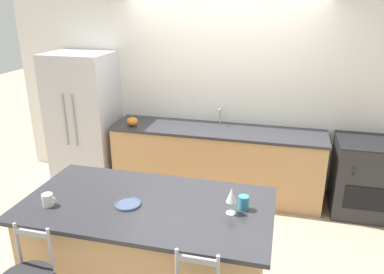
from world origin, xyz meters
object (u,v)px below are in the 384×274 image
Objects in this scene: refrigerator at (85,119)px; coffee_mug at (48,200)px; oven_range at (365,177)px; tumbler_cup at (243,203)px; wine_glass at (232,196)px; dinner_plate at (128,204)px; pumpkin_decoration at (132,121)px.

refrigerator is 2.44m from coffee_mug.
refrigerator is at bearing 112.97° from coffee_mug.
tumbler_cup is at bearing -123.26° from oven_range.
refrigerator is 8.75× the size of wine_glass.
coffee_mug is (-0.60, -0.16, 0.04)m from dinner_plate.
oven_range is 4.44× the size of dinner_plate.
refrigerator is 3.72m from oven_range.
refrigerator reaches higher than oven_range.
tumbler_cup is (0.08, 0.08, -0.09)m from wine_glass.
dinner_plate is 0.81m from wine_glass.
dinner_plate is 1.00× the size of wine_glass.
dinner_plate is at bearing -135.79° from oven_range.
oven_range is at bearing 56.74° from tumbler_cup.
pumpkin_decoration is at bearing 132.71° from tumbler_cup.
oven_range is at bearing 56.17° from wine_glass.
coffee_mug is 2.13m from pumpkin_decoration.
pumpkin_decoration is (-1.58, 1.89, -0.13)m from wine_glass.
dinner_plate is 1.76× the size of coffee_mug.
wine_glass is 1.42m from coffee_mug.
wine_glass is 1.43× the size of pumpkin_decoration.
tumbler_cup is at bearing 44.80° from wine_glass.
coffee_mug is 0.81× the size of pumpkin_decoration.
refrigerator is 16.46× the size of tumbler_cup.
pumpkin_decoration reaches higher than oven_range.
tumbler_cup reaches higher than dinner_plate.
refrigerator is 3.10m from tumbler_cup.
oven_range is (3.70, 0.01, -0.45)m from refrigerator.
refrigerator reaches higher than pumpkin_decoration.
pumpkin_decoration is (-0.19, 2.12, -0.03)m from coffee_mug.
refrigerator reaches higher than coffee_mug.
coffee_mug is (0.95, -2.24, 0.10)m from refrigerator.
oven_range is 8.32× the size of tumbler_cup.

